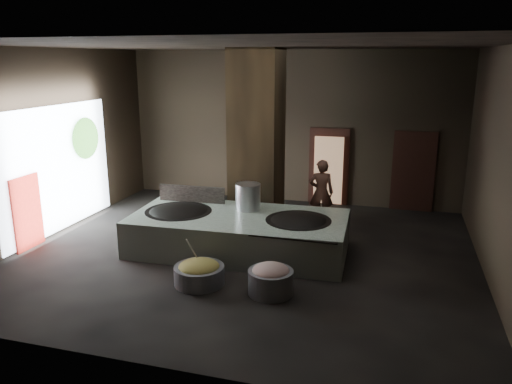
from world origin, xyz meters
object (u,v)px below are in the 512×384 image
(wok_left, at_px, (179,215))
(veg_basin, at_px, (199,275))
(cook, at_px, (321,193))
(meat_basin, at_px, (271,282))
(stock_pot, at_px, (248,197))
(hearth_platform, at_px, (239,233))
(wok_right, at_px, (298,224))

(wok_left, distance_m, veg_basin, 2.27)
(cook, height_order, meat_basin, cook)
(stock_pot, xyz_separation_m, veg_basin, (-0.26, -2.41, -0.95))
(hearth_platform, bearing_deg, wok_left, 179.77)
(hearth_platform, bearing_deg, stock_pot, 82.60)
(hearth_platform, xyz_separation_m, veg_basin, (-0.21, -1.86, -0.24))
(stock_pot, bearing_deg, hearth_platform, -95.19)
(cook, xyz_separation_m, meat_basin, (-0.26, -4.25, -0.64))
(veg_basin, xyz_separation_m, meat_basin, (1.44, -0.03, 0.05))
(wok_right, bearing_deg, meat_basin, -93.57)
(cook, bearing_deg, meat_basin, 77.98)
(wok_left, relative_size, stock_pot, 2.42)
(veg_basin, bearing_deg, cook, 68.08)
(veg_basin, bearing_deg, wok_right, 50.80)
(hearth_platform, bearing_deg, wok_right, -0.08)
(wok_right, height_order, meat_basin, wok_right)
(hearth_platform, xyz_separation_m, meat_basin, (1.23, -1.89, -0.19))
(hearth_platform, distance_m, wok_left, 1.49)
(wok_right, bearing_deg, hearth_platform, -177.88)
(wok_right, relative_size, stock_pot, 2.25)
(hearth_platform, relative_size, veg_basin, 4.91)
(wok_right, height_order, veg_basin, wok_right)
(hearth_platform, distance_m, cook, 2.83)
(wok_left, distance_m, wok_right, 2.80)
(stock_pot, bearing_deg, wok_left, -158.20)
(hearth_platform, relative_size, wok_left, 3.17)
(wok_left, xyz_separation_m, cook, (2.94, 2.41, 0.12))
(stock_pot, distance_m, cook, 2.33)
(wok_right, height_order, stock_pot, stock_pot)
(hearth_platform, distance_m, wok_right, 1.39)
(wok_right, xyz_separation_m, cook, (0.14, 2.31, 0.12))
(cook, distance_m, meat_basin, 4.30)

